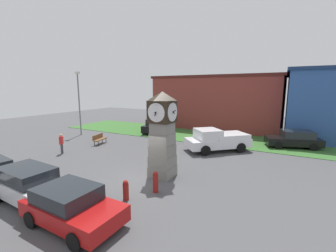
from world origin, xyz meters
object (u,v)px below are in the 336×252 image
object	(u,v)px
clock_tower	(162,134)
bollard_end_row	(156,182)
bollard_far_row	(126,190)
car_near_tower	(31,185)
car_by_building	(72,206)
street_lamp_far_side	(79,99)
pedestrian_crossing_lot	(61,142)
car_silver_hatch	(155,126)
car_far_lot	(294,139)
pickup_truck	(217,140)
bollard_near_tower	(66,205)
bench	(99,138)
bollard_mid_row	(96,197)

from	to	relation	value
clock_tower	bollard_end_row	xyz separation A→B (m)	(0.74, -1.97, -1.98)
bollard_far_row	car_near_tower	distance (m)	4.30
car_by_building	bollard_end_row	bearing A→B (deg)	69.60
bollard_far_row	street_lamp_far_side	bearing A→B (deg)	146.33
clock_tower	street_lamp_far_side	bearing A→B (deg)	156.92
car_by_building	pedestrian_crossing_lot	world-z (taller)	pedestrian_crossing_lot
car_near_tower	car_silver_hatch	xyz separation A→B (m)	(-3.58, 16.45, 0.01)
car_far_lot	pedestrian_crossing_lot	world-z (taller)	pedestrian_crossing_lot
car_near_tower	pedestrian_crossing_lot	bearing A→B (deg)	134.57
clock_tower	car_near_tower	bearing A→B (deg)	-124.12
car_silver_hatch	bollard_far_row	bearing A→B (deg)	-63.00
pickup_truck	street_lamp_far_side	bearing A→B (deg)	-176.20
bollard_end_row	street_lamp_far_side	xyz separation A→B (m)	(-14.69, 7.91, 3.39)
bollard_near_tower	car_silver_hatch	bearing A→B (deg)	109.81
car_by_building	bench	size ratio (longest dim) A/B	2.38
car_by_building	car_silver_hatch	xyz separation A→B (m)	(-6.65, 16.70, 0.07)
car_by_building	street_lamp_far_side	distance (m)	17.98
car_silver_hatch	bench	size ratio (longest dim) A/B	2.51
car_silver_hatch	bench	xyz separation A→B (m)	(-1.72, -7.07, -0.29)
bollard_end_row	bench	bearing A→B (deg)	149.15
car_silver_hatch	bollard_end_row	bearing A→B (deg)	-58.03
car_far_lot	pickup_truck	size ratio (longest dim) A/B	0.90
car_far_lot	bench	bearing A→B (deg)	-155.60
clock_tower	bollard_end_row	distance (m)	2.89
bollard_far_row	car_by_building	xyz separation A→B (m)	(-0.61, -2.44, 0.25)
car_far_lot	clock_tower	bearing A→B (deg)	-121.75
clock_tower	street_lamp_far_side	world-z (taller)	street_lamp_far_side
car_silver_hatch	car_by_building	bearing A→B (deg)	-68.28
pedestrian_crossing_lot	street_lamp_far_side	bearing A→B (deg)	128.68
street_lamp_far_side	clock_tower	bearing A→B (deg)	-23.08
car_silver_hatch	bollard_near_tower	bearing A→B (deg)	-70.19
bollard_far_row	car_silver_hatch	world-z (taller)	car_silver_hatch
clock_tower	pickup_truck	xyz separation A→B (m)	(1.23, 6.95, -1.60)
car_far_lot	pedestrian_crossing_lot	distance (m)	19.50
pedestrian_crossing_lot	bollard_far_row	bearing A→B (deg)	-20.41
bollard_end_row	pedestrian_crossing_lot	bearing A→B (deg)	168.20
bollard_end_row	bench	world-z (taller)	bollard_end_row
bollard_mid_row	street_lamp_far_side	distance (m)	17.07
car_near_tower	pickup_truck	distance (m)	13.41
bench	bollard_near_tower	bearing A→B (deg)	-50.73
car_near_tower	car_far_lot	distance (m)	19.68
car_by_building	pickup_truck	distance (m)	12.85
car_by_building	car_far_lot	world-z (taller)	car_far_lot
clock_tower	car_silver_hatch	distance (m)	13.27
car_far_lot	car_silver_hatch	size ratio (longest dim) A/B	1.12
clock_tower	bollard_end_row	size ratio (longest dim) A/B	4.57
clock_tower	car_far_lot	bearing A→B (deg)	58.25
bollard_near_tower	car_by_building	distance (m)	0.85
street_lamp_far_side	car_silver_hatch	bearing A→B (deg)	37.02
pickup_truck	car_near_tower	bearing A→B (deg)	-111.72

